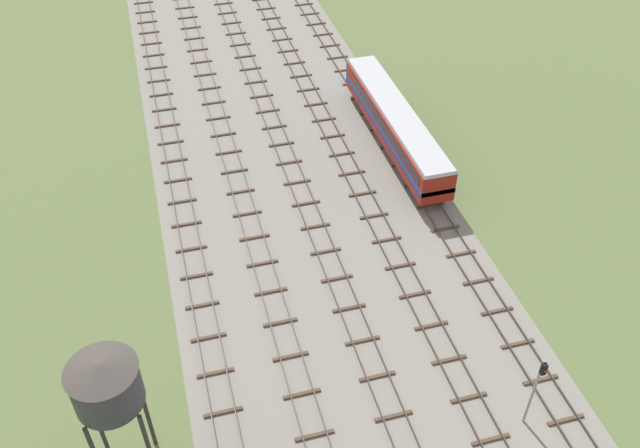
{
  "coord_description": "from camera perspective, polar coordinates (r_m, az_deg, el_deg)",
  "views": [
    {
      "loc": [
        -10.46,
        7.28,
        35.5
      ],
      "look_at": [
        0.0,
        45.09,
        1.5
      ],
      "focal_mm": 38.09,
      "sensor_mm": 36.0,
      "label": 1
    }
  ],
  "objects": [
    {
      "name": "ground_plane",
      "position": [
        61.19,
        -2.74,
        5.39
      ],
      "size": [
        480.0,
        480.0,
        0.0
      ],
      "primitive_type": "plane",
      "color": "#5B6B3D"
    },
    {
      "name": "ballast_bed",
      "position": [
        61.18,
        -2.74,
        5.39
      ],
      "size": [
        23.7,
        176.0,
        0.01
      ],
      "primitive_type": "cube",
      "color": "gray",
      "rests_on": "ground"
    },
    {
      "name": "track_far_left",
      "position": [
        61.02,
        -12.02,
        4.48
      ],
      "size": [
        2.4,
        126.0,
        0.29
      ],
      "color": "#47382D",
      "rests_on": "ground"
    },
    {
      "name": "track_left",
      "position": [
        61.27,
        -7.46,
        5.27
      ],
      "size": [
        2.4,
        126.0,
        0.29
      ],
      "color": "#47382D",
      "rests_on": "ground"
    },
    {
      "name": "track_centre_left",
      "position": [
        61.91,
        -2.95,
        6.01
      ],
      "size": [
        2.4,
        126.0,
        0.29
      ],
      "color": "#47382D",
      "rests_on": "ground"
    },
    {
      "name": "track_centre",
      "position": [
        62.93,
        1.44,
        6.7
      ],
      "size": [
        2.4,
        126.0,
        0.29
      ],
      "color": "#47382D",
      "rests_on": "ground"
    },
    {
      "name": "track_centre_right",
      "position": [
        64.31,
        5.68,
        7.33
      ],
      "size": [
        2.4,
        126.0,
        0.29
      ],
      "color": "#47382D",
      "rests_on": "ground"
    },
    {
      "name": "diesel_railcar_centre_right_mid",
      "position": [
        61.77,
        6.33,
        8.45
      ],
      "size": [
        2.96,
        20.5,
        3.8
      ],
      "color": "maroon",
      "rests_on": "ground"
    },
    {
      "name": "water_tower",
      "position": [
        35.63,
        -17.57,
        -12.76
      ],
      "size": [
        3.63,
        3.63,
        9.51
      ],
      "color": "#2D2826",
      "rests_on": "ground"
    },
    {
      "name": "signal_post_nearest",
      "position": [
        41.06,
        17.72,
        -12.78
      ],
      "size": [
        0.28,
        0.47,
        5.79
      ],
      "color": "gray",
      "rests_on": "ground"
    }
  ]
}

